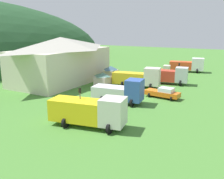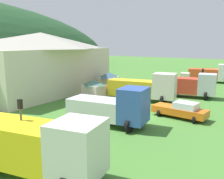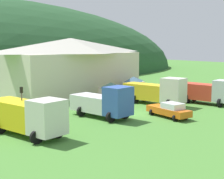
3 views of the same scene
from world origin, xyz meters
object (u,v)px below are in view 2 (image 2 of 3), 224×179
(tow_truck_silver, at_px, (189,85))
(box_truck_blue, at_px, (113,107))
(play_shed_cream, at_px, (109,82))
(flatbed_truck_yellow, at_px, (36,144))
(play_shed_pink, at_px, (94,89))
(traffic_light_west, at_px, (22,126))
(depot_building, at_px, (42,62))
(service_pickup_orange, at_px, (181,110))
(light_truck_cream, at_px, (178,80))
(traffic_light_east, at_px, (202,78))
(heavy_rig_white, at_px, (214,73))
(traffic_cone_near_pickup, at_px, (112,110))
(heavy_rig_striped, at_px, (146,87))

(tow_truck_silver, bearing_deg, box_truck_blue, -107.23)
(play_shed_cream, relative_size, flatbed_truck_yellow, 0.36)
(play_shed_pink, distance_m, box_truck_blue, 10.55)
(play_shed_cream, height_order, tow_truck_silver, tow_truck_silver)
(play_shed_pink, relative_size, traffic_light_west, 0.65)
(depot_building, distance_m, flatbed_truck_yellow, 24.36)
(depot_building, height_order, service_pickup_orange, depot_building)
(depot_building, bearing_deg, service_pickup_orange, -94.23)
(box_truck_blue, bearing_deg, play_shed_cream, 117.43)
(light_truck_cream, bearing_deg, traffic_light_west, -97.43)
(traffic_light_west, bearing_deg, traffic_light_east, -6.68)
(play_shed_pink, xyz_separation_m, light_truck_cream, (15.99, -5.69, -0.24))
(light_truck_cream, relative_size, heavy_rig_white, 0.60)
(box_truck_blue, distance_m, traffic_cone_near_pickup, 5.36)
(light_truck_cream, bearing_deg, traffic_cone_near_pickup, -102.88)
(light_truck_cream, distance_m, traffic_cone_near_pickup, 19.15)
(traffic_light_east, bearing_deg, traffic_light_west, 173.32)
(depot_building, height_order, traffic_light_east, depot_building)
(depot_building, xyz_separation_m, light_truck_cream, (16.36, -14.79, -3.39))
(heavy_rig_striped, distance_m, tow_truck_silver, 6.55)
(depot_building, relative_size, service_pickup_orange, 3.80)
(play_shed_pink, height_order, heavy_rig_white, heavy_rig_white)
(box_truck_blue, bearing_deg, depot_building, 150.02)
(flatbed_truck_yellow, height_order, traffic_light_west, traffic_light_west)
(tow_truck_silver, relative_size, traffic_light_east, 2.15)
(flatbed_truck_yellow, xyz_separation_m, light_truck_cream, (32.85, 2.94, -0.70))
(depot_building, bearing_deg, heavy_rig_striped, -77.84)
(flatbed_truck_yellow, relative_size, service_pickup_orange, 1.57)
(box_truck_blue, xyz_separation_m, light_truck_cream, (23.35, 1.86, -0.59))
(light_truck_cream, xyz_separation_m, heavy_rig_white, (7.66, -4.30, 0.62))
(box_truck_blue, xyz_separation_m, heavy_rig_striped, (10.23, 1.64, 0.10))
(flatbed_truck_yellow, xyz_separation_m, service_pickup_orange, (14.94, -3.32, -0.99))
(tow_truck_silver, bearing_deg, play_shed_cream, -177.46)
(play_shed_pink, relative_size, box_truck_blue, 0.36)
(play_shed_cream, height_order, service_pickup_orange, play_shed_cream)
(play_shed_cream, xyz_separation_m, light_truck_cream, (10.17, -7.24, -0.40))
(box_truck_blue, relative_size, service_pickup_orange, 1.36)
(traffic_light_west, xyz_separation_m, traffic_cone_near_pickup, (13.55, 2.45, -2.53))
(depot_building, relative_size, heavy_rig_striped, 2.39)
(flatbed_truck_yellow, bearing_deg, service_pickup_orange, 67.39)
(box_truck_blue, xyz_separation_m, traffic_light_west, (-9.30, 0.34, 0.83))
(light_truck_cream, relative_size, traffic_cone_near_pickup, 10.47)
(flatbed_truck_yellow, distance_m, service_pickup_orange, 15.33)
(light_truck_cream, distance_m, traffic_light_east, 6.30)
(tow_truck_silver, distance_m, service_pickup_orange, 10.29)
(box_truck_blue, bearing_deg, heavy_rig_striped, 91.92)
(service_pickup_orange, height_order, traffic_light_west, traffic_light_west)
(flatbed_truck_yellow, height_order, traffic_cone_near_pickup, flatbed_truck_yellow)
(service_pickup_orange, bearing_deg, heavy_rig_white, 100.98)
(heavy_rig_striped, bearing_deg, traffic_light_east, 53.60)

